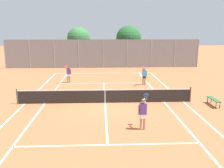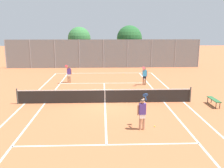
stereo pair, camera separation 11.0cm
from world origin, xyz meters
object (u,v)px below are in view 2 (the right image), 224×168
(tree_behind_left, at_px, (79,39))
(loose_tennis_ball_0, at_px, (155,126))
(tennis_net, at_px, (105,96))
(loose_tennis_ball_1, at_px, (123,74))
(tree_behind_right, at_px, (129,39))
(player_near_side, at_px, (142,112))
(player_far_left, at_px, (69,73))
(player_far_right, at_px, (145,75))
(courtside_bench, at_px, (214,100))

(tree_behind_left, bearing_deg, loose_tennis_ball_0, -75.87)
(tennis_net, distance_m, loose_tennis_ball_0, 5.13)
(loose_tennis_ball_1, distance_m, tree_behind_right, 8.52)
(player_near_side, height_order, tree_behind_left, tree_behind_left)
(player_far_left, bearing_deg, player_near_side, -65.92)
(player_near_side, bearing_deg, player_far_left, 114.08)
(player_near_side, height_order, player_far_right, same)
(player_far_left, relative_size, loose_tennis_ball_1, 26.88)
(loose_tennis_ball_0, height_order, tree_behind_right, tree_behind_right)
(player_far_left, xyz_separation_m, courtside_bench, (10.54, -7.72, -0.52))
(player_near_side, xyz_separation_m, tree_behind_right, (1.76, 23.19, 2.70))
(loose_tennis_ball_0, height_order, courtside_bench, courtside_bench)
(player_near_side, height_order, tree_behind_right, tree_behind_right)
(tree_behind_left, bearing_deg, tree_behind_right, -8.00)
(loose_tennis_ball_1, relative_size, tree_behind_left, 0.01)
(tennis_net, distance_m, player_near_side, 5.10)
(player_far_left, relative_size, loose_tennis_ball_0, 26.88)
(loose_tennis_ball_1, relative_size, courtside_bench, 0.04)
(player_far_left, bearing_deg, loose_tennis_ball_0, -62.36)
(player_far_right, distance_m, loose_tennis_ball_0, 10.01)
(loose_tennis_ball_1, height_order, courtside_bench, courtside_bench)
(loose_tennis_ball_1, bearing_deg, courtside_bench, -66.81)
(player_far_right, relative_size, loose_tennis_ball_0, 26.88)
(player_near_side, bearing_deg, tennis_net, 111.05)
(player_near_side, distance_m, player_far_left, 12.63)
(player_near_side, relative_size, loose_tennis_ball_1, 26.88)
(player_far_right, xyz_separation_m, loose_tennis_ball_0, (-1.10, -9.91, -0.89))
(player_near_side, bearing_deg, loose_tennis_ball_0, 23.41)
(courtside_bench, relative_size, tree_behind_left, 0.28)
(player_far_right, bearing_deg, player_near_side, -100.10)
(tree_behind_left, bearing_deg, courtside_bench, -62.34)
(tennis_net, height_order, loose_tennis_ball_1, tennis_net)
(player_far_left, height_order, player_far_right, same)
(courtside_bench, distance_m, tree_behind_left, 23.21)
(player_far_right, bearing_deg, tree_behind_left, 116.98)
(player_near_side, distance_m, loose_tennis_ball_0, 1.19)
(loose_tennis_ball_0, relative_size, courtside_bench, 0.04)
(loose_tennis_ball_1, height_order, tree_behind_right, tree_behind_right)
(courtside_bench, bearing_deg, tree_behind_left, 117.66)
(tennis_net, relative_size, player_far_left, 6.76)
(player_near_side, height_order, courtside_bench, player_near_side)
(courtside_bench, relative_size, tree_behind_right, 0.27)
(player_far_left, bearing_deg, loose_tennis_ball_1, 36.48)
(player_near_side, bearing_deg, tree_behind_right, 85.65)
(tennis_net, bearing_deg, courtside_bench, -7.30)
(player_far_right, xyz_separation_m, courtside_bench, (3.57, -6.40, -0.52))
(loose_tennis_ball_0, relative_size, tree_behind_left, 0.01)
(tree_behind_left, distance_m, tree_behind_right, 7.12)
(player_far_left, xyz_separation_m, tree_behind_right, (6.92, 11.66, 2.70))
(player_far_right, distance_m, tree_behind_right, 13.25)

